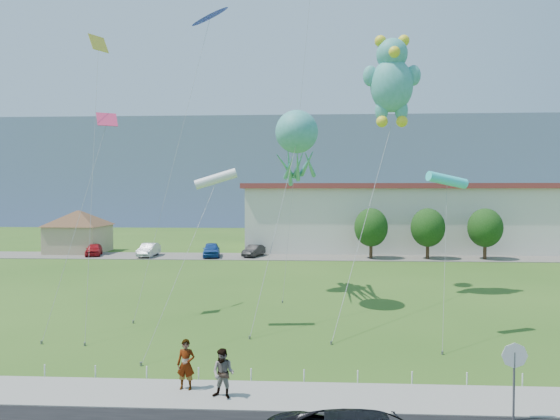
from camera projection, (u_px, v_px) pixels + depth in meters
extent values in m
plane|color=#2E5518|center=(230.00, 369.00, 20.15)|extent=(160.00, 160.00, 0.00)
cube|color=gray|center=(218.00, 395.00, 17.40)|extent=(80.00, 2.50, 0.10)
cube|color=#59544C|center=(279.00, 257.00, 55.08)|extent=(70.00, 6.00, 0.06)
cube|color=slate|center=(296.00, 173.00, 139.47)|extent=(160.00, 50.00, 25.00)
cube|color=tan|center=(79.00, 239.00, 59.29)|extent=(6.00, 6.00, 3.20)
pyramid|color=brown|center=(79.00, 218.00, 59.20)|extent=(9.20, 9.20, 1.80)
cube|color=beige|center=(489.00, 219.00, 62.54)|extent=(60.00, 14.00, 7.60)
cube|color=maroon|center=(490.00, 186.00, 62.40)|extent=(61.00, 15.00, 0.60)
cylinder|color=slate|center=(514.00, 387.00, 15.41)|extent=(0.07, 0.07, 2.20)
cylinder|color=red|center=(514.00, 355.00, 15.38)|extent=(0.76, 0.04, 0.76)
cylinder|color=white|center=(515.00, 356.00, 15.36)|extent=(0.80, 0.02, 0.80)
cylinder|color=white|center=(45.00, 371.00, 19.21)|extent=(0.05, 0.05, 0.50)
cylinder|color=white|center=(95.00, 372.00, 19.11)|extent=(0.05, 0.05, 0.50)
cylinder|color=white|center=(147.00, 373.00, 19.00)|extent=(0.05, 0.05, 0.50)
cylinder|color=white|center=(199.00, 374.00, 18.90)|extent=(0.05, 0.05, 0.50)
cylinder|color=white|center=(251.00, 375.00, 18.79)|extent=(0.05, 0.05, 0.50)
cylinder|color=white|center=(304.00, 376.00, 18.68)|extent=(0.05, 0.05, 0.50)
cylinder|color=white|center=(358.00, 377.00, 18.58)|extent=(0.05, 0.05, 0.50)
cylinder|color=white|center=(412.00, 378.00, 18.47)|extent=(0.05, 0.05, 0.50)
cylinder|color=white|center=(467.00, 379.00, 18.36)|extent=(0.05, 0.05, 0.50)
cylinder|color=white|center=(522.00, 380.00, 18.26)|extent=(0.05, 0.05, 0.50)
cylinder|color=#3F2B19|center=(371.00, 249.00, 53.51)|extent=(0.36, 0.36, 2.20)
ellipsoid|color=#14380F|center=(371.00, 227.00, 53.43)|extent=(3.60, 3.60, 4.14)
cylinder|color=#3F2B19|center=(428.00, 249.00, 53.19)|extent=(0.36, 0.36, 2.20)
ellipsoid|color=#14380F|center=(428.00, 228.00, 53.11)|extent=(3.60, 3.60, 4.14)
cylinder|color=#3F2B19|center=(485.00, 249.00, 52.87)|extent=(0.36, 0.36, 2.20)
ellipsoid|color=#14380F|center=(485.00, 228.00, 52.79)|extent=(3.60, 3.60, 4.14)
imported|color=gray|center=(186.00, 364.00, 17.78)|extent=(0.68, 0.47, 1.78)
imported|color=gray|center=(223.00, 373.00, 17.03)|extent=(0.95, 0.82, 1.68)
imported|color=#AD151D|center=(94.00, 249.00, 56.04)|extent=(2.69, 4.28, 1.36)
imported|color=#ADAEB4|center=(149.00, 250.00, 55.25)|extent=(1.54, 4.37, 1.44)
imported|color=navy|center=(211.00, 250.00, 54.96)|extent=(2.53, 4.75, 1.54)
imported|color=black|center=(254.00, 251.00, 55.21)|extent=(2.41, 4.07, 1.27)
ellipsoid|color=teal|center=(297.00, 132.00, 30.37)|extent=(2.62, 3.40, 2.62)
sphere|color=white|center=(288.00, 125.00, 29.36)|extent=(0.41, 0.41, 0.41)
sphere|color=white|center=(304.00, 125.00, 29.31)|extent=(0.41, 0.41, 0.41)
cylinder|color=slate|center=(250.00, 338.00, 24.21)|extent=(0.10, 0.10, 0.16)
cylinder|color=gray|center=(275.00, 230.00, 26.80)|extent=(2.18, 5.69, 9.88)
ellipsoid|color=teal|center=(392.00, 86.00, 34.14)|extent=(2.92, 2.49, 3.65)
sphere|color=teal|center=(392.00, 54.00, 34.07)|extent=(2.14, 2.14, 2.14)
sphere|color=yellow|center=(380.00, 41.00, 34.08)|extent=(0.79, 0.79, 0.79)
sphere|color=yellow|center=(404.00, 41.00, 34.00)|extent=(0.79, 0.79, 0.79)
sphere|color=yellow|center=(394.00, 52.00, 33.18)|extent=(0.79, 0.79, 0.79)
ellipsoid|color=teal|center=(370.00, 76.00, 34.20)|extent=(1.01, 0.72, 1.42)
ellipsoid|color=teal|center=(413.00, 75.00, 34.04)|extent=(1.01, 0.72, 1.42)
ellipsoid|color=teal|center=(382.00, 110.00, 34.24)|extent=(0.90, 0.79, 1.46)
ellipsoid|color=teal|center=(401.00, 110.00, 34.17)|extent=(0.90, 0.79, 1.46)
sphere|color=yellow|center=(382.00, 122.00, 34.04)|extent=(0.79, 0.79, 0.79)
sphere|color=yellow|center=(402.00, 121.00, 33.97)|extent=(0.79, 0.79, 0.79)
cylinder|color=slate|center=(331.00, 343.00, 23.34)|extent=(0.10, 0.10, 0.16)
cylinder|color=gray|center=(367.00, 213.00, 28.79)|extent=(4.68, 11.60, 11.61)
cylinder|color=white|center=(216.00, 179.00, 25.93)|extent=(0.50, 2.25, 0.87)
cylinder|color=slate|center=(141.00, 364.00, 20.47)|extent=(0.10, 0.10, 0.16)
cylinder|color=gray|center=(183.00, 262.00, 23.20)|extent=(2.10, 5.88, 7.50)
cylinder|color=slate|center=(282.00, 302.00, 32.14)|extent=(0.10, 0.10, 0.16)
cylinder|color=gray|center=(298.00, 126.00, 33.76)|extent=(1.99, 4.21, 23.03)
cube|color=#CB2D57|center=(107.00, 119.00, 28.28)|extent=(1.29, 1.29, 0.86)
cylinder|color=slate|center=(42.00, 342.00, 23.42)|extent=(0.10, 0.10, 0.16)
cylinder|color=gray|center=(77.00, 222.00, 25.85)|extent=(1.13, 5.34, 10.93)
cone|color=#2535D6|center=(210.00, 16.00, 34.28)|extent=(1.80, 1.33, 1.33)
cylinder|color=slate|center=(133.00, 322.00, 27.15)|extent=(0.10, 0.10, 0.16)
cylinder|color=gray|center=(176.00, 152.00, 30.71)|extent=(2.78, 7.99, 18.93)
cylinder|color=#32E1E3|center=(447.00, 180.00, 24.68)|extent=(0.50, 2.25, 0.87)
cylinder|color=slate|center=(442.00, 353.00, 21.89)|extent=(0.10, 0.10, 0.16)
cylinder|color=gray|center=(445.00, 263.00, 23.29)|extent=(1.01, 3.15, 7.40)
cube|color=gold|center=(98.00, 43.00, 29.64)|extent=(1.29, 1.29, 0.86)
cylinder|color=slate|center=(85.00, 344.00, 23.16)|extent=(0.10, 0.10, 0.16)
cylinder|color=gray|center=(92.00, 176.00, 26.40)|extent=(2.13, 6.97, 15.66)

